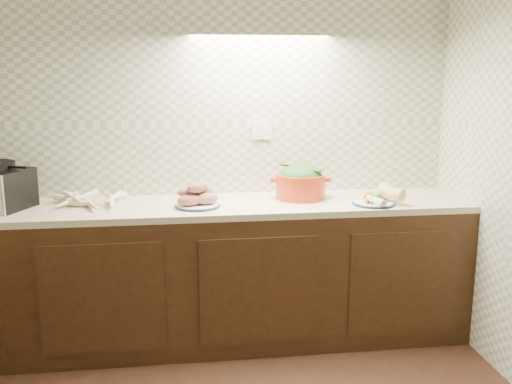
{
  "coord_description": "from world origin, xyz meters",
  "views": [
    {
      "loc": [
        0.01,
        -1.93,
        1.71
      ],
      "look_at": [
        0.44,
        1.25,
        1.02
      ],
      "focal_mm": 40.0,
      "sensor_mm": 36.0,
      "label": 1
    }
  ],
  "objects": [
    {
      "name": "room",
      "position": [
        0.0,
        0.0,
        1.63
      ],
      "size": [
        3.6,
        3.6,
        2.6
      ],
      "color": "black",
      "rests_on": "ground"
    },
    {
      "name": "counter",
      "position": [
        -0.68,
        0.68,
        0.45
      ],
      "size": [
        3.6,
        3.6,
        0.9
      ],
      "color": "black",
      "rests_on": "ground"
    },
    {
      "name": "parsnip_pile",
      "position": [
        -0.54,
        1.57,
        0.93
      ],
      "size": [
        0.43,
        0.39,
        0.08
      ],
      "color": "#F6E4C3",
      "rests_on": "counter"
    },
    {
      "name": "sweet_potato_plate",
      "position": [
        0.1,
        1.43,
        0.96
      ],
      "size": [
        0.28,
        0.27,
        0.16
      ],
      "rotation": [
        0.0,
        0.0,
        0.34
      ],
      "color": "#152243",
      "rests_on": "counter"
    },
    {
      "name": "onion_bowl",
      "position": [
        0.1,
        1.62,
        0.94
      ],
      "size": [
        0.15,
        0.15,
        0.11
      ],
      "color": "black",
      "rests_on": "counter"
    },
    {
      "name": "dutch_oven",
      "position": [
        0.77,
        1.58,
        1.01
      ],
      "size": [
        0.39,
        0.35,
        0.22
      ],
      "rotation": [
        0.0,
        0.0,
        -0.1
      ],
      "color": "#BD3818",
      "rests_on": "counter"
    },
    {
      "name": "veg_plate",
      "position": [
        1.23,
        1.38,
        0.94
      ],
      "size": [
        0.33,
        0.34,
        0.12
      ],
      "rotation": [
        0.0,
        0.0,
        0.43
      ],
      "color": "#152243",
      "rests_on": "counter"
    }
  ]
}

